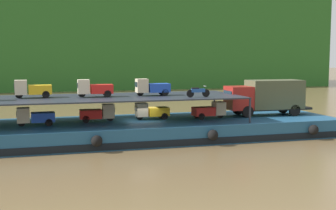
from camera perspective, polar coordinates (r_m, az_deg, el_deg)
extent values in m
plane|color=brown|center=(36.22, -3.18, -4.35)|extent=(400.00, 400.00, 0.00)
cube|color=#286023|center=(99.37, -11.61, 10.46)|extent=(110.19, 24.08, 28.41)
cube|color=navy|center=(36.09, -3.19, -3.18)|extent=(32.26, 8.32, 1.50)
cube|color=black|center=(32.17, -1.52, -5.05)|extent=(31.62, 0.06, 0.50)
sphere|color=black|center=(31.08, -9.15, -4.59)|extent=(0.80, 0.80, 0.80)
sphere|color=black|center=(33.19, 5.79, -3.85)|extent=(0.80, 0.80, 0.80)
sphere|color=black|center=(37.22, 18.21, -3.04)|extent=(0.80, 0.80, 0.80)
cube|color=maroon|center=(38.81, 9.08, 0.91)|extent=(2.06, 2.24, 2.00)
cube|color=#192833|center=(38.38, 7.68, 1.40)|extent=(0.11, 1.84, 0.60)
cube|color=#474C33|center=(40.26, 13.53, 1.36)|extent=(4.86, 2.43, 2.50)
cube|color=black|center=(40.39, 13.48, -0.47)|extent=(6.83, 1.56, 0.20)
cylinder|color=black|center=(40.00, 9.00, -0.51)|extent=(1.01, 0.31, 1.00)
cylinder|color=black|center=(38.17, 10.21, -0.86)|extent=(1.01, 0.31, 1.00)
cylinder|color=black|center=(41.96, 14.57, -0.33)|extent=(1.01, 0.31, 1.00)
cylinder|color=black|center=(40.22, 15.96, -0.64)|extent=(1.01, 0.31, 1.00)
cylinder|color=#232833|center=(41.64, 5.97, 0.48)|extent=(0.16, 0.16, 2.00)
cylinder|color=#232833|center=(34.96, 10.49, -0.68)|extent=(0.16, 0.16, 2.00)
cube|color=#232833|center=(35.11, -9.27, 0.93)|extent=(23.06, 7.52, 0.10)
cube|color=#1E47B7|center=(34.59, -15.79, -1.50)|extent=(1.74, 1.25, 0.70)
cube|color=#C6B793|center=(34.54, -18.12, -1.25)|extent=(0.93, 1.03, 1.10)
cube|color=#19232D|center=(34.53, -18.90, -1.10)|extent=(0.07, 0.85, 0.38)
cylinder|color=black|center=(34.62, -18.33, -2.16)|extent=(0.56, 0.16, 0.56)
cylinder|color=black|center=(35.17, -15.15, -1.94)|extent=(0.56, 0.16, 0.56)
cylinder|color=black|center=(34.13, -15.06, -2.18)|extent=(0.56, 0.16, 0.56)
cube|color=red|center=(35.61, -9.93, -1.15)|extent=(1.74, 1.26, 0.70)
cube|color=#C6B793|center=(35.70, -7.69, -0.77)|extent=(0.94, 1.03, 1.10)
cube|color=#19232D|center=(35.74, -6.94, -0.57)|extent=(0.07, 0.85, 0.38)
cylinder|color=black|center=(35.79, -7.44, -1.63)|extent=(0.56, 0.16, 0.56)
cylinder|color=black|center=(35.10, -10.50, -1.84)|extent=(0.56, 0.16, 0.56)
cylinder|color=black|center=(36.15, -10.61, -1.61)|extent=(0.56, 0.16, 0.56)
cube|color=gold|center=(36.69, -1.30, -0.84)|extent=(1.72, 1.22, 0.70)
cube|color=#C6B793|center=(36.32, -3.43, -0.60)|extent=(0.91, 1.01, 1.10)
cube|color=#19232D|center=(36.20, -4.15, -0.46)|extent=(0.05, 0.85, 0.38)
cylinder|color=black|center=(36.35, -3.65, -1.47)|extent=(0.56, 0.15, 0.56)
cylinder|color=black|center=(37.35, -0.92, -1.25)|extent=(0.56, 0.15, 0.56)
cylinder|color=black|center=(36.34, -0.46, -1.46)|extent=(0.56, 0.15, 0.56)
cube|color=red|center=(36.92, 4.58, -0.81)|extent=(1.75, 1.28, 0.70)
cube|color=#C6B793|center=(37.46, 6.55, -0.42)|extent=(0.94, 1.04, 1.10)
cube|color=#19232D|center=(37.65, 7.20, -0.23)|extent=(0.08, 0.85, 0.38)
cylinder|color=black|center=(37.60, 6.74, -1.25)|extent=(0.57, 0.17, 0.56)
cylinder|color=black|center=(36.32, 4.32, -1.48)|extent=(0.57, 0.17, 0.56)
cylinder|color=black|center=(37.29, 3.69, -1.28)|extent=(0.57, 0.17, 0.56)
cube|color=gold|center=(35.43, -16.13, 1.92)|extent=(1.74, 1.25, 0.70)
cube|color=beige|center=(35.41, -18.40, 2.17)|extent=(0.93, 1.03, 1.10)
cube|color=#19232D|center=(35.41, -19.17, 2.32)|extent=(0.07, 0.85, 0.38)
cylinder|color=black|center=(35.45, -18.61, 1.27)|extent=(0.56, 0.16, 0.56)
cylinder|color=black|center=(36.00, -15.50, 1.44)|extent=(0.56, 0.16, 0.56)
cylinder|color=black|center=(34.95, -15.43, 1.31)|extent=(0.56, 0.16, 0.56)
cube|color=red|center=(35.15, -8.52, 2.06)|extent=(1.74, 1.25, 0.70)
cube|color=beige|center=(35.03, -10.81, 2.33)|extent=(0.93, 1.03, 1.10)
cube|color=#19232D|center=(34.99, -11.58, 2.49)|extent=(0.07, 0.85, 0.38)
cylinder|color=black|center=(35.06, -11.03, 1.43)|extent=(0.56, 0.16, 0.56)
cylinder|color=black|center=(35.74, -7.96, 1.57)|extent=(0.56, 0.16, 0.56)
cylinder|color=black|center=(34.69, -7.77, 1.44)|extent=(0.56, 0.16, 0.56)
cube|color=#1E47B7|center=(36.03, -1.21, 2.23)|extent=(1.70, 1.20, 0.70)
cube|color=#C6B793|center=(35.68, -3.38, 2.50)|extent=(0.90, 1.00, 1.10)
cube|color=#19232D|center=(35.57, -4.13, 2.66)|extent=(0.04, 0.85, 0.38)
cylinder|color=black|center=(35.69, -3.61, 1.61)|extent=(0.56, 0.14, 0.56)
cylinder|color=black|center=(36.67, -0.81, 1.75)|extent=(0.56, 0.14, 0.56)
cylinder|color=black|center=(35.65, -0.37, 1.62)|extent=(0.56, 0.14, 0.56)
cylinder|color=black|center=(34.88, 4.90, 1.53)|extent=(0.60, 0.10, 0.60)
cylinder|color=black|center=(34.44, 2.88, 1.49)|extent=(0.60, 0.10, 0.60)
cube|color=#1E4C99|center=(34.64, 3.90, 1.87)|extent=(1.10, 0.20, 0.28)
cube|color=black|center=(34.54, 3.51, 2.16)|extent=(0.60, 0.20, 0.12)
cylinder|color=#B2B2B7|center=(34.80, 4.76, 2.43)|extent=(0.04, 0.55, 0.04)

